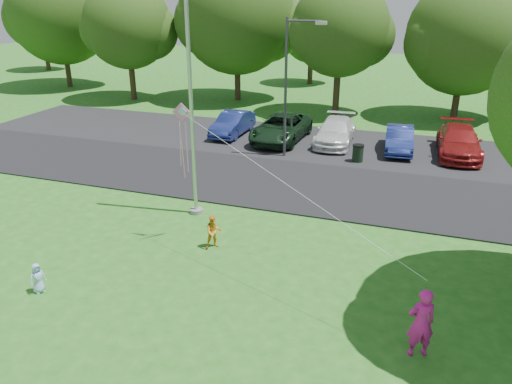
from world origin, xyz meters
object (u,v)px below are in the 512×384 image
(street_lamp, at_px, (291,76))
(child_blue, at_px, (38,278))
(kite, at_px, (188,130))
(flagpole, at_px, (191,104))
(trash_can, at_px, (358,154))
(woman, at_px, (421,323))
(child_yellow, at_px, (214,232))

(street_lamp, height_order, child_blue, street_lamp)
(street_lamp, distance_m, kite, 9.94)
(flagpole, distance_m, street_lamp, 7.89)
(trash_can, bearing_deg, flagpole, -121.42)
(flagpole, bearing_deg, woman, -33.80)
(trash_can, bearing_deg, kite, -111.23)
(woman, distance_m, kite, 8.61)
(street_lamp, relative_size, kite, 0.85)
(flagpole, relative_size, woman, 5.70)
(child_yellow, height_order, child_blue, child_yellow)
(trash_can, relative_size, child_blue, 1.01)
(kite, bearing_deg, child_yellow, -16.02)
(street_lamp, distance_m, trash_can, 4.94)
(flagpole, relative_size, street_lamp, 1.49)
(child_yellow, bearing_deg, kite, 134.78)
(street_lamp, bearing_deg, trash_can, -2.11)
(woman, relative_size, child_blue, 1.96)
(child_yellow, distance_m, kite, 3.41)
(child_blue, bearing_deg, woman, -59.48)
(child_yellow, bearing_deg, flagpole, 90.56)
(child_blue, relative_size, kite, 0.11)
(street_lamp, distance_m, child_blue, 14.88)
(flagpole, distance_m, child_yellow, 4.61)
(kite, bearing_deg, child_blue, -131.17)
(street_lamp, height_order, trash_can, street_lamp)
(street_lamp, xyz_separation_m, trash_can, (3.38, 0.26, -3.59))
(child_yellow, xyz_separation_m, child_blue, (-3.57, -4.00, -0.12))
(child_yellow, bearing_deg, child_blue, -168.26)
(flagpole, height_order, child_blue, flagpole)
(trash_can, bearing_deg, child_blue, -115.18)
(flagpole, distance_m, child_blue, 7.55)
(flagpole, bearing_deg, kite, -66.81)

